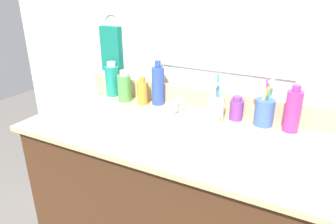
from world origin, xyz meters
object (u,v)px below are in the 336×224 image
at_px(bottle_toner_green, 124,87).
at_px(bottle_cream_purple, 236,109).
at_px(bottle_oil_amber, 143,92).
at_px(hand_towel, 112,49).
at_px(bottle_mouthwash_teal, 112,80).
at_px(bottle_soap_pink, 293,111).
at_px(faucet, 179,109).
at_px(soap_bar, 95,93).
at_px(bottle_shampoo_blue, 158,85).
at_px(cup_blue_plastic, 264,111).
at_px(cup_white_ceramic, 216,108).

height_order(bottle_toner_green, bottle_cream_purple, bottle_toner_green).
distance_m(bottle_toner_green, bottle_oil_amber, 0.10).
bearing_deg(hand_towel, bottle_mouthwash_teal, -57.96).
bearing_deg(bottle_soap_pink, faucet, -171.94).
bearing_deg(hand_towel, bottle_oil_amber, -21.13).
bearing_deg(soap_bar, hand_towel, 67.78).
distance_m(bottle_cream_purple, bottle_oil_amber, 0.44).
relative_size(hand_towel, bottle_oil_amber, 1.71).
bearing_deg(bottle_cream_purple, bottle_shampoo_blue, 178.92).
relative_size(faucet, cup_blue_plastic, 0.83).
bearing_deg(cup_blue_plastic, bottle_shampoo_blue, 178.79).
xyz_separation_m(bottle_cream_purple, cup_blue_plastic, (0.11, -0.00, 0.01)).
height_order(bottle_shampoo_blue, bottle_oil_amber, bottle_shampoo_blue).
distance_m(bottle_shampoo_blue, bottle_oil_amber, 0.08).
relative_size(bottle_soap_pink, cup_blue_plastic, 0.93).
height_order(bottle_toner_green, cup_white_ceramic, cup_white_ceramic).
xyz_separation_m(hand_towel, soap_bar, (-0.04, -0.10, -0.21)).
bearing_deg(bottle_soap_pink, bottle_oil_amber, -179.07).
xyz_separation_m(bottle_soap_pink, cup_blue_plastic, (-0.10, 0.01, -0.02)).
xyz_separation_m(bottle_shampoo_blue, bottle_soap_pink, (0.58, -0.02, -0.01)).
bearing_deg(bottle_cream_purple, bottle_oil_amber, -177.23).
distance_m(bottle_soap_pink, bottle_cream_purple, 0.22).
xyz_separation_m(bottle_toner_green, bottle_soap_pink, (0.75, 0.02, 0.02)).
distance_m(bottle_cream_purple, cup_white_ceramic, 0.09).
relative_size(bottle_shampoo_blue, bottle_toner_green, 1.38).
xyz_separation_m(hand_towel, bottle_shampoo_blue, (0.30, -0.06, -0.13)).
distance_m(faucet, bottle_soap_pink, 0.45).
relative_size(cup_blue_plastic, soap_bar, 3.01).
bearing_deg(hand_towel, bottle_soap_pink, -5.12).
relative_size(hand_towel, bottle_cream_purple, 2.20).
relative_size(bottle_mouthwash_teal, soap_bar, 2.66).
xyz_separation_m(bottle_toner_green, bottle_mouthwash_teal, (-0.10, 0.04, 0.01)).
distance_m(hand_towel, faucet, 0.50).
xyz_separation_m(bottle_oil_amber, cup_white_ceramic, (0.37, -0.04, 0.00)).
relative_size(bottle_cream_purple, bottle_oil_amber, 0.78).
height_order(hand_towel, bottle_shampoo_blue, hand_towel).
height_order(faucet, bottle_toner_green, bottle_toner_green).
relative_size(bottle_mouthwash_teal, bottle_oil_amber, 1.32).
bearing_deg(bottle_mouthwash_teal, bottle_toner_green, -21.75).
bearing_deg(hand_towel, cup_white_ceramic, -11.93).
height_order(faucet, bottle_cream_purple, bottle_cream_purple).
distance_m(bottle_shampoo_blue, cup_blue_plastic, 0.48).
bearing_deg(bottle_soap_pink, bottle_shampoo_blue, 178.28).
xyz_separation_m(cup_white_ceramic, soap_bar, (-0.64, 0.02, -0.05)).
distance_m(bottle_cream_purple, soap_bar, 0.71).
xyz_separation_m(bottle_mouthwash_teal, bottle_cream_purple, (0.63, -0.01, -0.03)).
xyz_separation_m(hand_towel, cup_blue_plastic, (0.78, -0.07, -0.16)).
bearing_deg(cup_white_ceramic, cup_blue_plastic, 17.38).
distance_m(faucet, bottle_cream_purple, 0.24).
height_order(bottle_soap_pink, bottle_mouthwash_teal, bottle_soap_pink).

